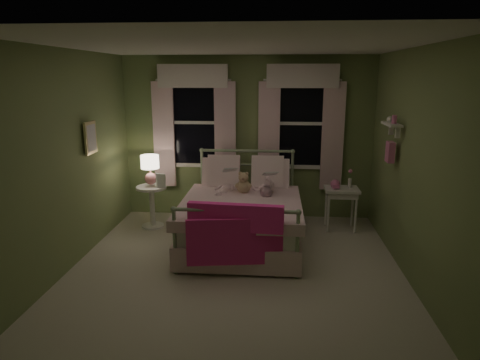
# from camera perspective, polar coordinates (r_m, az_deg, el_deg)

# --- Properties ---
(room_shell) EXTENTS (4.20, 4.20, 4.20)m
(room_shell) POSITION_cam_1_polar(r_m,az_deg,el_deg) (4.88, -0.66, 2.06)
(room_shell) COLOR beige
(room_shell) RESTS_ON ground
(bed) EXTENTS (1.58, 2.04, 1.18)m
(bed) POSITION_cam_1_polar(r_m,az_deg,el_deg) (5.92, 0.28, -4.99)
(bed) COLOR white
(bed) RESTS_ON ground
(pink_throw) EXTENTS (1.10, 0.26, 0.71)m
(pink_throw) POSITION_cam_1_polar(r_m,az_deg,el_deg) (4.88, -0.66, -6.35)
(pink_throw) COLOR #FD319D
(pink_throw) RESTS_ON bed
(child_left) EXTENTS (0.31, 0.24, 0.77)m
(child_left) POSITION_cam_1_polar(r_m,az_deg,el_deg) (6.20, -1.99, 1.35)
(child_left) COLOR #F7D1DD
(child_left) RESTS_ON bed
(child_right) EXTENTS (0.41, 0.33, 0.80)m
(child_right) POSITION_cam_1_polar(r_m,az_deg,el_deg) (6.16, 3.19, 1.36)
(child_right) COLOR #F7D1DD
(child_right) RESTS_ON bed
(book_left) EXTENTS (0.22, 0.16, 0.26)m
(book_left) POSITION_cam_1_polar(r_m,az_deg,el_deg) (5.95, -2.27, 0.89)
(book_left) COLOR beige
(book_left) RESTS_ON child_left
(book_right) EXTENTS (0.21, 0.14, 0.26)m
(book_right) POSITION_cam_1_polar(r_m,az_deg,el_deg) (5.92, 3.12, 0.39)
(book_right) COLOR beige
(book_right) RESTS_ON child_right
(teddy_bear) EXTENTS (0.24, 0.20, 0.32)m
(teddy_bear) POSITION_cam_1_polar(r_m,az_deg,el_deg) (6.06, 0.48, -0.53)
(teddy_bear) COLOR tan
(teddy_bear) RESTS_ON bed
(nightstand_left) EXTENTS (0.46, 0.46, 0.65)m
(nightstand_left) POSITION_cam_1_polar(r_m,az_deg,el_deg) (6.69, -11.67, -2.74)
(nightstand_left) COLOR white
(nightstand_left) RESTS_ON ground
(table_lamp) EXTENTS (0.27, 0.27, 0.45)m
(table_lamp) POSITION_cam_1_polar(r_m,az_deg,el_deg) (6.56, -11.90, 1.75)
(table_lamp) COLOR #D67E83
(table_lamp) RESTS_ON nightstand_left
(book_nightstand) EXTENTS (0.22, 0.26, 0.02)m
(book_nightstand) POSITION_cam_1_polar(r_m,az_deg,el_deg) (6.53, -11.12, -0.95)
(book_nightstand) COLOR beige
(book_nightstand) RESTS_ON nightstand_left
(nightstand_right) EXTENTS (0.50, 0.40, 0.64)m
(nightstand_right) POSITION_cam_1_polar(r_m,az_deg,el_deg) (6.59, 13.37, -1.90)
(nightstand_right) COLOR white
(nightstand_right) RESTS_ON ground
(pink_toy) EXTENTS (0.14, 0.18, 0.14)m
(pink_toy) POSITION_cam_1_polar(r_m,az_deg,el_deg) (6.53, 12.59, -0.56)
(pink_toy) COLOR pink
(pink_toy) RESTS_ON nightstand_right
(bud_vase) EXTENTS (0.06, 0.06, 0.28)m
(bud_vase) POSITION_cam_1_polar(r_m,az_deg,el_deg) (6.60, 14.46, 0.20)
(bud_vase) COLOR white
(bud_vase) RESTS_ON nightstand_right
(window_left) EXTENTS (1.34, 0.13, 1.96)m
(window_left) POSITION_cam_1_polar(r_m,az_deg,el_deg) (6.94, -6.15, 8.19)
(window_left) COLOR black
(window_left) RESTS_ON room_shell
(window_right) EXTENTS (1.34, 0.13, 1.96)m
(window_right) POSITION_cam_1_polar(r_m,az_deg,el_deg) (6.83, 8.15, 8.04)
(window_right) COLOR black
(window_right) RESTS_ON room_shell
(wall_shelf) EXTENTS (0.15, 0.50, 0.60)m
(wall_shelf) POSITION_cam_1_polar(r_m,az_deg,el_deg) (5.70, 19.50, 5.26)
(wall_shelf) COLOR white
(wall_shelf) RESTS_ON room_shell
(framed_picture) EXTENTS (0.03, 0.32, 0.42)m
(framed_picture) POSITION_cam_1_polar(r_m,az_deg,el_deg) (5.92, -19.30, 5.34)
(framed_picture) COLOR beige
(framed_picture) RESTS_ON room_shell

